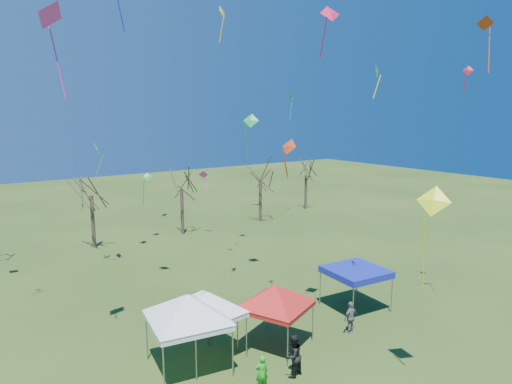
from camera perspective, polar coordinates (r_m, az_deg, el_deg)
ground at (r=23.31m, az=4.66°, el=-20.15°), size 140.00×140.00×0.00m
tree_2 at (r=41.54m, az=-20.03°, el=1.83°), size 3.71×3.71×8.18m
tree_3 at (r=44.18m, az=-9.35°, el=2.46°), size 3.59×3.59×7.91m
tree_4 at (r=48.91m, az=0.55°, el=3.27°), size 3.58×3.58×7.89m
tree_5 at (r=55.75m, az=6.30°, el=3.67°), size 3.39×3.39×7.46m
tent_white_west at (r=21.32m, az=-8.61°, el=-13.15°), size 4.65×4.65×4.15m
tent_white_mid at (r=22.30m, az=-6.64°, el=-12.63°), size 4.38×4.38×3.89m
tent_red at (r=23.15m, az=2.54°, el=-12.06°), size 3.93×3.93×3.73m
tent_blue at (r=28.18m, az=12.39°, el=-9.74°), size 3.48×3.48×2.51m
person_dark at (r=21.62m, az=4.64°, el=-19.72°), size 1.08×0.92×1.97m
person_grey at (r=25.77m, az=11.75°, el=-15.08°), size 1.06×0.52×1.74m
person_green at (r=20.76m, az=0.72°, el=-21.67°), size 0.64×0.49×1.57m
kite_1 at (r=21.35m, az=4.09°, el=5.61°), size 0.61×0.90×1.87m
kite_25 at (r=23.74m, az=14.91°, el=14.29°), size 0.65×0.66×1.69m
kite_12 at (r=50.61m, az=4.27°, el=11.95°), size 0.60×1.07×3.25m
kite_5 at (r=19.24m, az=21.28°, el=-1.18°), size 1.21×1.52×4.30m
kite_8 at (r=21.89m, az=-24.42°, el=19.47°), size 1.69×1.62×4.04m
kite_17 at (r=30.94m, az=-0.65°, el=8.82°), size 1.20×1.20×3.28m
kite_22 at (r=42.35m, az=-13.39°, el=1.76°), size 1.00×0.93×2.97m
kite_9 at (r=29.65m, az=24.95°, el=13.50°), size 0.43×0.62×1.51m
kite_27 at (r=23.43m, az=9.22°, el=21.13°), size 1.18×0.96×2.47m
kite_19 at (r=42.95m, az=-6.58°, el=2.14°), size 1.07×0.99×2.43m
kite_18 at (r=27.11m, az=-4.20°, el=21.44°), size 0.83×0.74×2.02m
kite_11 at (r=34.99m, az=-19.20°, el=5.04°), size 1.06×1.48×2.92m
kite_0 at (r=26.98m, az=26.75°, el=18.16°), size 0.95×0.99×2.84m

